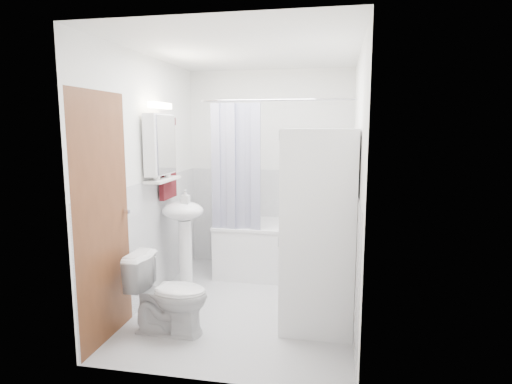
% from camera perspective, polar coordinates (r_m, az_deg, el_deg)
% --- Properties ---
extents(floor, '(2.60, 2.60, 0.00)m').
position_cam_1_polar(floor, '(4.34, -1.08, -14.74)').
color(floor, '#B7B7BC').
rests_on(floor, ground).
extents(room_walls, '(2.60, 2.60, 2.60)m').
position_cam_1_polar(room_walls, '(3.98, -1.14, 5.28)').
color(room_walls, white).
rests_on(room_walls, ground).
extents(wainscot, '(1.98, 2.58, 2.58)m').
position_cam_1_polar(wainscot, '(4.41, -0.31, -6.07)').
color(wainscot, white).
rests_on(wainscot, ground).
extents(door, '(0.05, 2.00, 2.00)m').
position_cam_1_polar(door, '(3.85, -16.85, -2.51)').
color(door, brown).
rests_on(door, ground).
extents(bathtub, '(1.60, 0.76, 0.61)m').
position_cam_1_polar(bathtub, '(5.04, 4.01, -7.31)').
color(bathtub, white).
rests_on(bathtub, ground).
extents(tub_spout, '(0.04, 0.12, 0.04)m').
position_cam_1_polar(tub_spout, '(5.21, 6.70, -0.13)').
color(tub_spout, silver).
rests_on(tub_spout, room_walls).
extents(curtain_rod, '(1.78, 0.02, 0.02)m').
position_cam_1_polar(curtain_rod, '(4.54, 3.74, 12.17)').
color(curtain_rod, silver).
rests_on(curtain_rod, room_walls).
extents(shower_curtain, '(0.55, 0.02, 1.45)m').
position_cam_1_polar(shower_curtain, '(4.64, -2.67, 2.83)').
color(shower_curtain, '#131344').
rests_on(shower_curtain, curtain_rod).
extents(sink, '(0.44, 0.37, 1.04)m').
position_cam_1_polar(sink, '(4.58, -9.63, -4.29)').
color(sink, white).
rests_on(sink, ground).
extents(medicine_cabinet, '(0.13, 0.50, 0.71)m').
position_cam_1_polar(medicine_cabinet, '(4.35, -12.66, 6.40)').
color(medicine_cabinet, white).
rests_on(medicine_cabinet, room_walls).
extents(shelf, '(0.18, 0.54, 0.02)m').
position_cam_1_polar(shelf, '(4.38, -12.33, 1.62)').
color(shelf, silver).
rests_on(shelf, room_walls).
extents(shower_caddy, '(0.22, 0.06, 0.02)m').
position_cam_1_polar(shower_caddy, '(5.17, 7.29, 2.26)').
color(shower_caddy, silver).
rests_on(shower_caddy, room_walls).
extents(towel, '(0.07, 0.36, 0.86)m').
position_cam_1_polar(towel, '(4.60, -11.74, 4.59)').
color(towel, '#57101E').
rests_on(towel, room_walls).
extents(washer_dryer, '(0.62, 0.61, 1.71)m').
position_cam_1_polar(washer_dryer, '(3.69, 8.25, -5.03)').
color(washer_dryer, white).
rests_on(washer_dryer, ground).
extents(toilet, '(0.69, 0.39, 0.66)m').
position_cam_1_polar(toilet, '(3.76, -11.52, -13.23)').
color(toilet, white).
rests_on(toilet, ground).
extents(soap_pump, '(0.08, 0.17, 0.08)m').
position_cam_1_polar(soap_pump, '(4.48, -9.36, -1.36)').
color(soap_pump, gray).
rests_on(soap_pump, sink).
extents(shelf_bottle, '(0.07, 0.18, 0.07)m').
position_cam_1_polar(shelf_bottle, '(4.23, -13.15, 2.01)').
color(shelf_bottle, gray).
rests_on(shelf_bottle, shelf).
extents(shelf_cup, '(0.10, 0.09, 0.10)m').
position_cam_1_polar(shelf_cup, '(4.48, -11.75, 2.61)').
color(shelf_cup, gray).
rests_on(shelf_cup, shelf).
extents(shampoo_a, '(0.13, 0.17, 0.13)m').
position_cam_1_polar(shampoo_a, '(5.18, 5.55, 3.14)').
color(shampoo_a, gray).
rests_on(shampoo_a, shower_caddy).
extents(shampoo_b, '(0.08, 0.21, 0.08)m').
position_cam_1_polar(shampoo_b, '(5.17, 6.87, 2.83)').
color(shampoo_b, navy).
rests_on(shampoo_b, shower_caddy).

